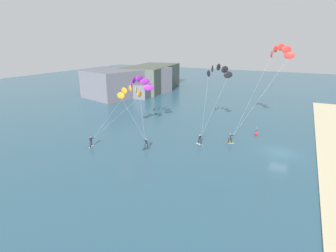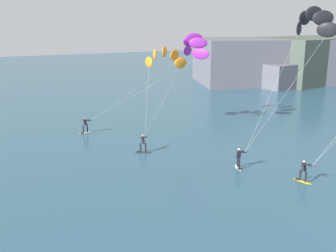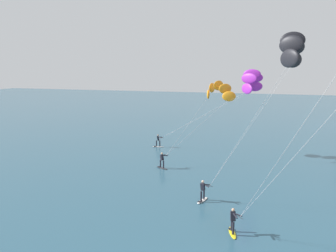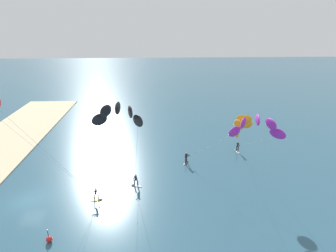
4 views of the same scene
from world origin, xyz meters
The scene contains 5 objects.
ground_plane centered at (0.00, 0.00, 0.00)m, with size 240.00×240.00×0.00m, color #2D566B.
kitesurfer_nearshore centered at (3.08, 11.23, 10.77)m, with size 7.01×4.76×12.40m.
kitesurfer_far_out centered at (-3.32, 24.30, 7.32)m, with size 7.51×8.19×8.77m.
kitesurfer_downwind centered at (0.02, 25.04, 8.42)m, with size 13.48×5.85×10.01m.
marker_buoy centered at (6.40, 4.55, 0.30)m, with size 0.56×0.56×1.38m.
Camera 4 is at (26.73, 14.58, 19.22)m, focal length 29.62 mm.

